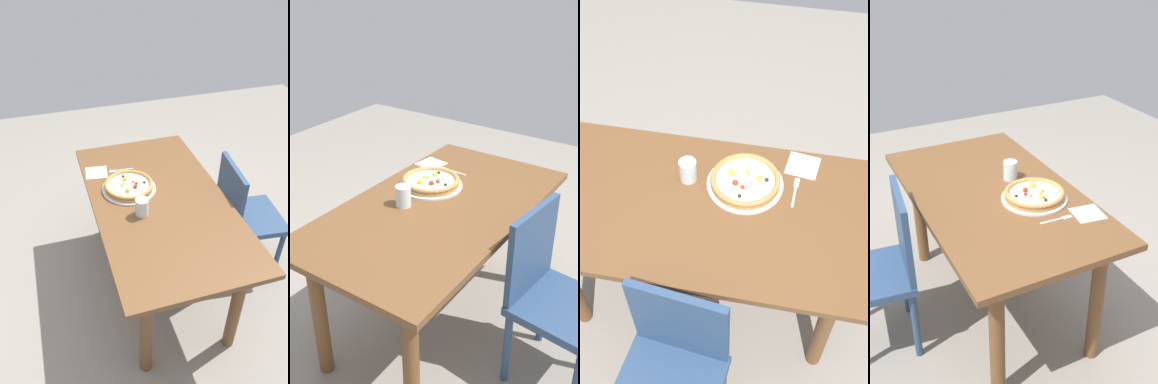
{
  "view_description": "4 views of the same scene",
  "coord_description": "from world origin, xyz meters",
  "views": [
    {
      "loc": [
        -1.65,
        0.6,
        2.13
      ],
      "look_at": [
        0.08,
        0.07,
        0.76
      ],
      "focal_mm": 34.89,
      "sensor_mm": 36.0,
      "label": 1
    },
    {
      "loc": [
        -1.65,
        -1.1,
        1.84
      ],
      "look_at": [
        0.08,
        0.07,
        0.76
      ],
      "focal_mm": 43.48,
      "sensor_mm": 36.0,
      "label": 2
    },
    {
      "loc": [
        0.33,
        -1.23,
        2.35
      ],
      "look_at": [
        0.08,
        0.07,
        0.76
      ],
      "focal_mm": 45.67,
      "sensor_mm": 36.0,
      "label": 3
    },
    {
      "loc": [
        1.9,
        -0.84,
        1.89
      ],
      "look_at": [
        0.08,
        0.07,
        0.76
      ],
      "focal_mm": 42.99,
      "sensor_mm": 36.0,
      "label": 4
    }
  ],
  "objects": [
    {
      "name": "pizza",
      "position": [
        0.16,
        0.15,
        0.77
      ],
      "size": [
        0.3,
        0.3,
        0.05
      ],
      "color": "#B78447",
      "rests_on": "plate"
    },
    {
      "name": "drinking_glass",
      "position": [
        -0.09,
        0.14,
        0.79
      ],
      "size": [
        0.08,
        0.08,
        0.1
      ],
      "primitive_type": "cylinder",
      "color": "silver",
      "rests_on": "dining_table"
    },
    {
      "name": "fork",
      "position": [
        0.38,
        0.16,
        0.74
      ],
      "size": [
        0.02,
        0.17,
        0.0
      ],
      "rotation": [
        0.0,
        0.0,
        1.52
      ],
      "color": "silver",
      "rests_on": "dining_table"
    },
    {
      "name": "chair_near",
      "position": [
        0.01,
        -0.61,
        0.47
      ],
      "size": [
        0.44,
        0.44,
        0.87
      ],
      "rotation": [
        0.0,
        0.0,
        3.03
      ],
      "color": "navy",
      "rests_on": "ground"
    },
    {
      "name": "ground_plane",
      "position": [
        0.0,
        0.0,
        0.0
      ],
      "size": [
        6.0,
        6.0,
        0.0
      ],
      "primitive_type": "plane",
      "color": "gray"
    },
    {
      "name": "plate",
      "position": [
        0.16,
        0.15,
        0.74
      ],
      "size": [
        0.33,
        0.33,
        0.01
      ],
      "primitive_type": "cylinder",
      "color": "silver",
      "rests_on": "dining_table"
    },
    {
      "name": "dining_table",
      "position": [
        0.0,
        0.0,
        0.62
      ],
      "size": [
        1.44,
        0.8,
        0.74
      ],
      "color": "brown",
      "rests_on": "ground"
    },
    {
      "name": "napkin",
      "position": [
        0.4,
        0.31,
        0.74
      ],
      "size": [
        0.16,
        0.16,
        0.0
      ],
      "primitive_type": "cube",
      "rotation": [
        0.0,
        0.0,
        -0.14
      ],
      "color": "white",
      "rests_on": "dining_table"
    }
  ]
}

